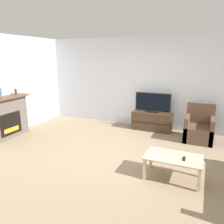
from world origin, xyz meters
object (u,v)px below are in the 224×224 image
coffee_table (173,159)px  tv (153,103)px  mantel_vase_centre_left (0,93)px  fireplace (6,117)px  mantel_vase_right (16,92)px  remote (184,159)px  tv_stand (152,121)px  armchair (199,129)px

coffee_table → tv: bearing=111.5°
mantel_vase_centre_left → fireplace: bearing=99.5°
tv → mantel_vase_centre_left: bearing=-145.9°
mantel_vase_centre_left → tv: bearing=34.1°
mantel_vase_centre_left → mantel_vase_right: (0.00, 0.50, -0.05)m
mantel_vase_centre_left → coffee_table: bearing=-2.7°
tv → coffee_table: bearing=-68.5°
fireplace → remote: (4.57, -0.34, -0.14)m
tv → mantel_vase_right: bearing=-152.1°
tv → fireplace: bearing=-147.2°
mantel_vase_right → coffee_table: mantel_vase_right is taller
mantel_vase_centre_left → tv_stand: mantel_vase_centre_left is taller
remote → tv_stand: bearing=113.0°
tv → coffee_table: (0.98, -2.50, -0.44)m
mantel_vase_centre_left → remote: mantel_vase_centre_left is taller
tv → armchair: bearing=-13.9°
mantel_vase_right → mantel_vase_centre_left: bearing=-90.0°
tv_stand → coffee_table: tv_stand is taller
fireplace → tv: 4.06m
armchair → coffee_table: size_ratio=0.97×
armchair → coffee_table: armchair is taller
mantel_vase_right → fireplace: bearing=-92.4°
mantel_vase_centre_left → tv: mantel_vase_centre_left is taller
fireplace → coffee_table: fireplace is taller
tv_stand → remote: bearing=-65.3°
fireplace → tv: bearing=32.8°
mantel_vase_right → tv: bearing=27.9°
mantel_vase_right → tv_stand: mantel_vase_right is taller
mantel_vase_right → tv_stand: (3.39, 1.80, -0.92)m
fireplace → armchair: 5.08m
fireplace → tv_stand: bearing=32.8°
mantel_vase_centre_left → tv: size_ratio=0.26×
coffee_table → tv_stand: bearing=111.5°
armchair → remote: size_ratio=6.27×
mantel_vase_right → tv: mantel_vase_right is taller
remote → coffee_table: bearing=168.2°
mantel_vase_right → remote: (4.56, -0.74, -0.76)m
tv → coffee_table: 2.72m
mantel_vase_right → armchair: (4.70, 1.47, -0.89)m
mantel_vase_right → remote: size_ratio=1.12×
tv_stand → remote: (1.17, -2.53, 0.16)m
mantel_vase_centre_left → tv_stand: size_ratio=0.24×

